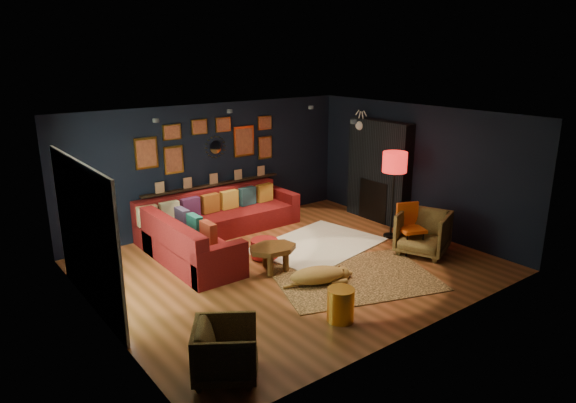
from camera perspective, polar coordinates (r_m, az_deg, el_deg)
floor at (r=9.06m, az=0.38°, el=-7.17°), size 6.50×6.50×0.00m
room_walls at (r=8.54m, az=0.40°, el=2.67°), size 6.50×6.50×6.50m
sectional at (r=10.05m, az=-8.74°, el=-2.96°), size 3.41×2.69×0.86m
ledge at (r=10.89m, az=-8.26°, el=1.87°), size 3.20×0.12×0.04m
gallery_wall at (r=10.73m, az=-8.61°, el=6.49°), size 3.15×0.04×1.02m
sunburst_mirror at (r=10.80m, az=-8.07°, el=6.00°), size 0.47×0.16×0.47m
fireplace at (r=11.37m, az=10.02°, el=2.94°), size 0.31×1.60×2.20m
deer_head at (r=11.55m, az=8.61°, el=8.42°), size 0.50×0.28×0.45m
sliding_door at (r=7.82m, az=-21.50°, el=-3.60°), size 0.06×2.80×2.20m
ceiling_spots at (r=9.01m, az=-2.74°, el=9.62°), size 3.30×2.50×0.06m
shag_rug at (r=9.96m, az=3.34°, el=-4.84°), size 2.64×2.13×0.03m
leopard_rug at (r=8.67m, az=7.42°, el=-8.39°), size 3.03×2.58×0.01m
coffee_table at (r=8.71m, az=-1.70°, el=-5.52°), size 0.94×0.76×0.43m
pouf at (r=9.32m, az=-2.64°, el=-5.20°), size 0.49×0.49×0.32m
armchair_left at (r=6.13m, az=-6.94°, el=-15.87°), size 0.95×0.96×0.73m
armchair_right at (r=9.77m, az=14.78°, el=-3.15°), size 1.08×1.11×0.89m
gold_stool at (r=7.30m, az=5.87°, el=-11.33°), size 0.38×0.38×0.48m
orange_chair at (r=9.77m, az=13.34°, el=-2.40°), size 0.56×0.56×0.93m
floor_lamp at (r=10.22m, az=11.77°, el=3.92°), size 0.48×0.48×1.74m
dog at (r=8.32m, az=3.30°, el=-7.84°), size 1.37×1.01×0.39m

